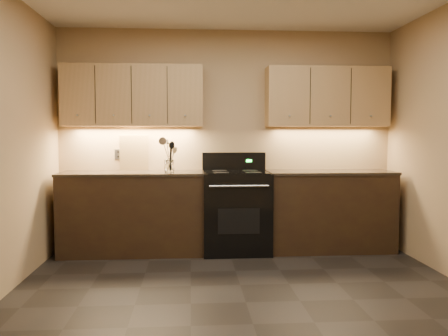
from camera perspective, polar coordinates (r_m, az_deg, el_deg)
The scene contains 15 objects.
floor at distance 3.98m, azimuth 2.65°, elevation -15.84°, with size 4.00×4.00×0.00m, color black.
wall_back at distance 5.73m, azimuth 0.36°, elevation 3.50°, with size 4.00×0.04×2.60m, color tan.
counter_left at distance 5.53m, azimuth -10.89°, elevation -5.28°, with size 1.62×0.62×0.93m.
counter_right at distance 5.72m, azimuth 12.50°, elevation -4.99°, with size 1.46×0.62×0.93m.
stove at distance 5.49m, azimuth 1.45°, elevation -5.13°, with size 0.76×0.68×1.14m.
upper_cab_left at distance 5.62m, azimuth -10.89°, elevation 8.51°, with size 1.60×0.30×0.70m, color tan.
upper_cab_right at distance 5.82m, azimuth 12.28°, elevation 8.34°, with size 1.44×0.30×0.70m, color tan.
outlet_plate at distance 5.78m, azimuth -12.60°, elevation 1.62°, with size 0.09×0.01×0.12m, color #B2B5BA.
utensil_crock at distance 5.41m, azimuth -6.60°, elevation 0.19°, with size 0.12×0.12×0.14m.
cutting_board at distance 5.72m, azimuth -10.78°, elevation 1.82°, with size 0.34×0.02×0.42m, color tan.
wooden_spoon at distance 5.39m, azimuth -6.83°, elevation 1.18°, with size 0.06×0.06×0.28m, color tan, non-canonical shape.
black_spoon at distance 5.43m, azimuth -6.56°, elevation 1.44°, with size 0.06×0.06×0.33m, color black, non-canonical shape.
black_turner at distance 5.37m, azimuth -6.54°, elevation 1.39°, with size 0.08×0.08×0.33m, color black, non-canonical shape.
steel_spatula at distance 5.42m, azimuth -6.34°, elevation 1.64°, with size 0.08×0.08×0.37m, color silver, non-canonical shape.
steel_skimmer at distance 5.40m, azimuth -6.21°, elevation 1.68°, with size 0.09×0.09×0.38m, color silver, non-canonical shape.
Camera 1 is at (-0.44, -3.72, 1.35)m, focal length 38.00 mm.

